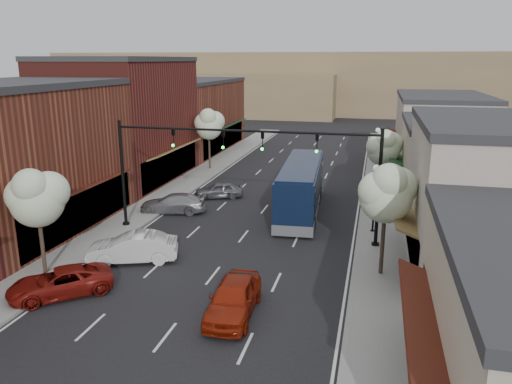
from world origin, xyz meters
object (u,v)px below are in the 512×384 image
Objects in this scene: parked_car_c at (173,203)px; tree_left_near at (37,196)px; parked_car_a at (60,282)px; parked_car_d at (219,190)px; signal_mast_right at (337,168)px; coach_bus at (301,187)px; tree_left_far at (209,124)px; red_hatchback at (233,298)px; lamp_post_near at (375,187)px; parked_car_b at (133,248)px; lamp_post_far at (377,143)px; tree_right_near at (387,192)px; signal_mast_left at (156,159)px; tree_right_far at (384,147)px.

tree_left_near is at bearing -20.48° from parked_car_c.
parked_car_d is at bearing 132.15° from parked_car_a.
coach_bus is (-2.95, 5.98, -2.75)m from signal_mast_right.
tree_left_far is 28.04m from parked_car_a.
parked_car_c is 4.92m from parked_car_d.
parked_car_d is at bearing 106.94° from red_hatchback.
tree_left_far is 16.43m from coach_bus.
lamp_post_near is 14.96m from parked_car_b.
lamp_post_far is (2.18, 20.00, -1.62)m from signal_mast_right.
tree_left_near reaches higher than parked_car_a.
parked_car_d is at bearing 145.49° from parked_car_c.
tree_right_near is 16.07m from parked_car_a.
coach_bus is at bearing 93.99° from parked_car_c.
lamp_post_far is at bearing 133.60° from parked_car_b.
parked_car_b is at bearing -116.55° from lamp_post_far.
tree_right_far is at bearing 40.54° from signal_mast_left.
tree_left_far is at bearing 98.35° from signal_mast_left.
red_hatchback is at bearing -106.07° from tree_right_far.
tree_left_near is 1.50× the size of parked_car_d.
parked_car_c is (-8.87, -2.30, -1.19)m from coach_bus.
coach_bus reaches higher than parked_car_a.
signal_mast_right is 22.68m from tree_left_far.
tree_left_near is 0.93× the size of tree_left_far.
signal_mast_right is 1.44× the size of tree_left_near.
lamp_post_far is (-0.55, 8.06, -0.99)m from tree_right_far.
lamp_post_near is at bearing -93.31° from tree_right_far.
tree_right_near is at bearing 24.23° from parked_car_d.
lamp_post_near reaches higher than parked_car_a.
signal_mast_left is 10.59m from coach_bus.
tree_right_near is (2.73, -4.05, -0.17)m from signal_mast_right.
signal_mast_left is 1.51× the size of tree_right_far.
tree_right_near is 11.81m from coach_bus.
tree_left_far is at bearing 177.64° from parked_car_c.
signal_mast_left is at bearing 71.90° from tree_left_near.
signal_mast_right is at bearing -67.40° from coach_bus.
tree_left_near is 17.11m from parked_car_d.
coach_bus is (10.93, -11.96, -2.73)m from tree_left_far.
parked_car_a is (-8.87, -15.72, -1.22)m from coach_bus.
lamp_post_near is at bearing 48.95° from signal_mast_right.
coach_bus is at bearing 35.80° from signal_mast_left.
lamp_post_far is 0.96× the size of red_hatchback.
parked_car_c is at bearing -150.40° from tree_right_far.
signal_mast_left is at bearing 126.26° from red_hatchback.
tree_left_near reaches higher than lamp_post_far.
tree_right_far is at bearing 50.31° from tree_left_near.
tree_right_near reaches higher than tree_right_far.
parked_car_d is at bearing 154.68° from lamp_post_near.
signal_mast_left is 1.71× the size of parked_car_b.
coach_bus is at bearing 126.44° from parked_car_b.
tree_left_far reaches higher than lamp_post_far.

